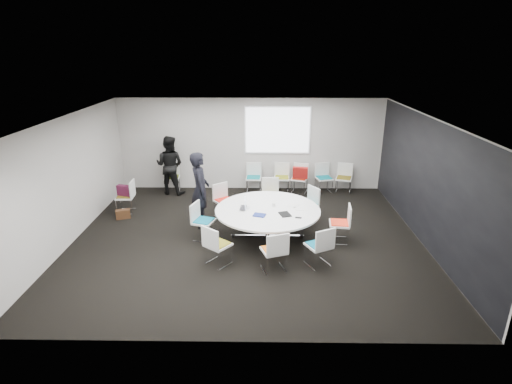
{
  "coord_description": "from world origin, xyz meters",
  "views": [
    {
      "loc": [
        0.33,
        -8.4,
        4.24
      ],
      "look_at": [
        0.2,
        0.4,
        1.0
      ],
      "focal_mm": 28.0,
      "sensor_mm": 36.0,
      "label": 1
    }
  ],
  "objects_px": {
    "person_main": "(200,190)",
    "chair_person_back": "(172,183)",
    "conference_table": "(268,216)",
    "brown_bag": "(123,214)",
    "chair_ring_g": "(274,258)",
    "chair_back_a": "(254,183)",
    "laptop": "(245,208)",
    "cup": "(274,205)",
    "chair_back_c": "(299,184)",
    "maroon_bag": "(125,190)",
    "chair_ring_c": "(271,201)",
    "chair_ring_a": "(339,230)",
    "chair_ring_d": "(225,207)",
    "chair_back_e": "(343,184)",
    "chair_spare_left": "(127,202)",
    "chair_ring_h": "(319,253)",
    "chair_ring_b": "(307,210)",
    "chair_ring_e": "(204,228)",
    "person_back": "(170,165)",
    "chair_back_b": "(282,183)",
    "chair_ring_f": "(218,252)",
    "chair_back_d": "(324,183)"
  },
  "relations": [
    {
      "from": "conference_table",
      "to": "brown_bag",
      "type": "relative_size",
      "value": 6.67
    },
    {
      "from": "chair_back_c",
      "to": "brown_bag",
      "type": "xyz_separation_m",
      "value": [
        -4.75,
        -2.04,
        -0.16
      ]
    },
    {
      "from": "person_back",
      "to": "chair_ring_a",
      "type": "bearing_deg",
      "value": 157.25
    },
    {
      "from": "cup",
      "to": "maroon_bag",
      "type": "relative_size",
      "value": 0.22
    },
    {
      "from": "chair_ring_d",
      "to": "chair_back_c",
      "type": "distance_m",
      "value": 2.84
    },
    {
      "from": "chair_back_e",
      "to": "chair_ring_f",
      "type": "bearing_deg",
      "value": 69.33
    },
    {
      "from": "chair_ring_h",
      "to": "chair_back_c",
      "type": "distance_m",
      "value": 4.33
    },
    {
      "from": "conference_table",
      "to": "chair_back_e",
      "type": "distance_m",
      "value": 3.95
    },
    {
      "from": "chair_ring_h",
      "to": "brown_bag",
      "type": "distance_m",
      "value": 5.29
    },
    {
      "from": "person_main",
      "to": "chair_person_back",
      "type": "bearing_deg",
      "value": 15.27
    },
    {
      "from": "chair_ring_g",
      "to": "chair_back_a",
      "type": "distance_m",
      "value": 4.62
    },
    {
      "from": "chair_ring_g",
      "to": "brown_bag",
      "type": "distance_m",
      "value": 4.6
    },
    {
      "from": "chair_ring_b",
      "to": "chair_ring_g",
      "type": "relative_size",
      "value": 1.0
    },
    {
      "from": "chair_back_e",
      "to": "person_main",
      "type": "bearing_deg",
      "value": 48.93
    },
    {
      "from": "person_back",
      "to": "chair_ring_h",
      "type": "bearing_deg",
      "value": 144.85
    },
    {
      "from": "chair_ring_d",
      "to": "laptop",
      "type": "xyz_separation_m",
      "value": [
        0.6,
        -1.2,
        0.47
      ]
    },
    {
      "from": "maroon_bag",
      "to": "cup",
      "type": "bearing_deg",
      "value": -18.77
    },
    {
      "from": "chair_ring_g",
      "to": "laptop",
      "type": "xyz_separation_m",
      "value": [
        -0.63,
        1.46,
        0.47
      ]
    },
    {
      "from": "chair_ring_b",
      "to": "chair_spare_left",
      "type": "bearing_deg",
      "value": 51.61
    },
    {
      "from": "chair_ring_c",
      "to": "chair_ring_e",
      "type": "xyz_separation_m",
      "value": [
        -1.59,
        -1.74,
        0.0
      ]
    },
    {
      "from": "chair_ring_f",
      "to": "person_main",
      "type": "distance_m",
      "value": 2.1
    },
    {
      "from": "chair_back_e",
      "to": "chair_spare_left",
      "type": "bearing_deg",
      "value": 32.31
    },
    {
      "from": "laptop",
      "to": "cup",
      "type": "distance_m",
      "value": 0.67
    },
    {
      "from": "chair_ring_c",
      "to": "chair_ring_d",
      "type": "xyz_separation_m",
      "value": [
        -1.22,
        -0.46,
        0.0
      ]
    },
    {
      "from": "chair_back_c",
      "to": "chair_spare_left",
      "type": "relative_size",
      "value": 1.0
    },
    {
      "from": "chair_spare_left",
      "to": "person_main",
      "type": "xyz_separation_m",
      "value": [
        2.13,
        -0.82,
        0.67
      ]
    },
    {
      "from": "person_back",
      "to": "laptop",
      "type": "bearing_deg",
      "value": 140.59
    },
    {
      "from": "person_main",
      "to": "chair_back_e",
      "type": "bearing_deg",
      "value": -69.87
    },
    {
      "from": "chair_back_a",
      "to": "person_back",
      "type": "distance_m",
      "value": 2.58
    },
    {
      "from": "conference_table",
      "to": "chair_back_c",
      "type": "xyz_separation_m",
      "value": [
        1.01,
        3.11,
        -0.28
      ]
    },
    {
      "from": "chair_ring_b",
      "to": "chair_back_e",
      "type": "xyz_separation_m",
      "value": [
        1.34,
        2.14,
        0.0
      ]
    },
    {
      "from": "person_main",
      "to": "laptop",
      "type": "bearing_deg",
      "value": -132.11
    },
    {
      "from": "chair_ring_d",
      "to": "chair_ring_e",
      "type": "distance_m",
      "value": 1.34
    },
    {
      "from": "chair_back_c",
      "to": "chair_person_back",
      "type": "xyz_separation_m",
      "value": [
        -3.9,
        0.04,
        0.0
      ]
    },
    {
      "from": "chair_ring_a",
      "to": "chair_back_b",
      "type": "xyz_separation_m",
      "value": [
        -1.17,
        3.3,
        0.0
      ]
    },
    {
      "from": "chair_ring_c",
      "to": "chair_ring_a",
      "type": "bearing_deg",
      "value": 126.2
    },
    {
      "from": "chair_ring_d",
      "to": "chair_ring_g",
      "type": "xyz_separation_m",
      "value": [
        1.22,
        -2.66,
        0.0
      ]
    },
    {
      "from": "person_back",
      "to": "brown_bag",
      "type": "xyz_separation_m",
      "value": [
        -0.85,
        -1.92,
        -0.77
      ]
    },
    {
      "from": "person_main",
      "to": "brown_bag",
      "type": "xyz_separation_m",
      "value": [
        -2.11,
        0.39,
        -0.82
      ]
    },
    {
      "from": "chair_ring_e",
      "to": "chair_person_back",
      "type": "relative_size",
      "value": 1.0
    },
    {
      "from": "laptop",
      "to": "chair_ring_a",
      "type": "bearing_deg",
      "value": -89.9
    },
    {
      "from": "brown_bag",
      "to": "chair_person_back",
      "type": "bearing_deg",
      "value": 67.76
    },
    {
      "from": "chair_back_a",
      "to": "chair_person_back",
      "type": "distance_m",
      "value": 2.5
    },
    {
      "from": "chair_ring_b",
      "to": "chair_back_c",
      "type": "height_order",
      "value": "same"
    },
    {
      "from": "cup",
      "to": "maroon_bag",
      "type": "height_order",
      "value": "cup"
    },
    {
      "from": "chair_back_e",
      "to": "chair_ring_d",
      "type": "bearing_deg",
      "value": 46.32
    },
    {
      "from": "conference_table",
      "to": "brown_bag",
      "type": "distance_m",
      "value": 3.92
    },
    {
      "from": "chair_ring_d",
      "to": "laptop",
      "type": "height_order",
      "value": "chair_ring_d"
    },
    {
      "from": "person_back",
      "to": "chair_back_d",
      "type": "bearing_deg",
      "value": -165.99
    },
    {
      "from": "chair_ring_a",
      "to": "chair_person_back",
      "type": "distance_m",
      "value": 5.61
    }
  ]
}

